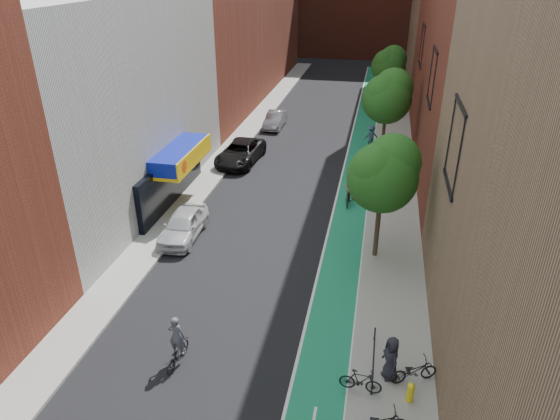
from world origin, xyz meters
The scene contains 21 objects.
ground centered at (0.00, 0.00, 0.00)m, with size 160.00×160.00×0.00m, color black.
bike_lane centered at (4.00, 26.00, 0.01)m, with size 2.00×68.00×0.01m, color #136C42.
sidewalk_left centered at (-6.00, 26.00, 0.07)m, with size 2.00×68.00×0.15m, color gray.
sidewalk_right centered at (6.50, 26.00, 0.07)m, with size 3.00×68.00×0.15m, color gray.
building_left_white centered at (-11.00, 14.00, 6.00)m, with size 8.00×20.00×12.00m, color silver.
building_right_mid_red centered at (12.00, 26.00, 11.00)m, with size 8.00×28.00×22.00m, color maroon.
building_right_far_tan centered at (12.00, 50.00, 9.00)m, with size 8.00×20.00×18.00m, color #8C6B4C.
tree_near centered at (5.65, 10.02, 4.66)m, with size 3.40×3.36×6.42m.
tree_mid centered at (5.65, 24.02, 4.89)m, with size 3.55×3.53×6.74m.
tree_far centered at (5.65, 38.02, 4.50)m, with size 3.30×3.25×6.21m.
parked_car_white centered at (-4.60, 9.99, 0.75)m, with size 1.77×4.40×1.50m, color silver.
parked_car_black centered at (-4.60, 21.34, 0.77)m, with size 2.56×5.56×1.55m, color black.
parked_car_silver centered at (-3.89, 30.30, 0.69)m, with size 1.47×4.20×1.38m, color gray.
cyclist_lead centered at (-1.35, 1.07, 0.69)m, with size 0.72×1.73×2.05m.
cyclist_lane_near centered at (3.80, 15.82, 0.83)m, with size 0.79×1.53×1.92m.
cyclist_lane_mid centered at (4.61, 19.01, 0.78)m, with size 1.05×1.74×2.04m.
cyclist_lane_far centered at (4.70, 25.79, 0.89)m, with size 1.20×1.93×2.05m.
parked_bike_mid centered at (5.40, 0.89, 0.60)m, with size 0.42×1.49×0.90m, color black.
parked_bike_far centered at (7.21, 1.74, 0.61)m, with size 0.60×1.73×0.91m, color black.
pedestrian centered at (6.38, 1.75, 1.02)m, with size 0.85×0.56×1.75m, color black.
fire_hydrant centered at (7.07, 0.80, 0.56)m, with size 0.27×0.27×0.76m.
Camera 1 is at (5.22, -12.01, 13.57)m, focal length 32.00 mm.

